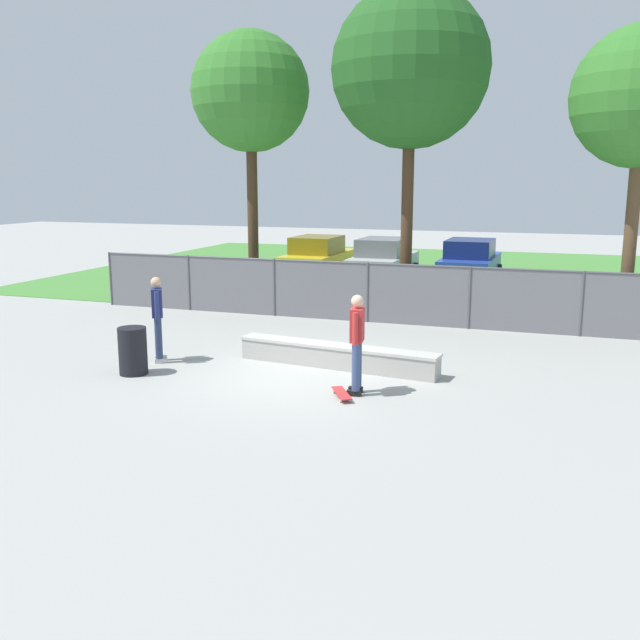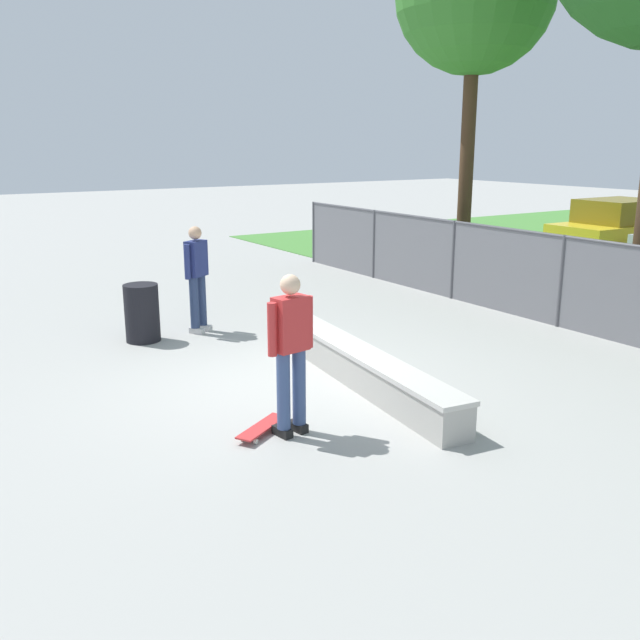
{
  "view_description": "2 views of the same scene",
  "coord_description": "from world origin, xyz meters",
  "px_view_note": "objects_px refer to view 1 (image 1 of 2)",
  "views": [
    {
      "loc": [
        4.82,
        -12.36,
        3.83
      ],
      "look_at": [
        0.38,
        0.61,
        1.05
      ],
      "focal_mm": 39.26,
      "sensor_mm": 36.0,
      "label": 1
    },
    {
      "loc": [
        7.76,
        -4.29,
        3.17
      ],
      "look_at": [
        0.35,
        0.46,
        0.91
      ],
      "focal_mm": 38.93,
      "sensor_mm": 36.0,
      "label": 2
    }
  ],
  "objects_px": {
    "skateboarder": "(357,340)",
    "tree_near_left": "(250,93)",
    "skateboard": "(342,393)",
    "concrete_ledge": "(337,356)",
    "tree_near_right": "(411,69)",
    "car_blue": "(470,262)",
    "car_silver": "(383,260)",
    "bystander": "(158,315)",
    "car_yellow": "(318,257)",
    "trash_bin": "(133,351)"
  },
  "relations": [
    {
      "from": "skateboarder",
      "to": "tree_near_left",
      "type": "height_order",
      "value": "tree_near_left"
    },
    {
      "from": "skateboard",
      "to": "tree_near_left",
      "type": "height_order",
      "value": "tree_near_left"
    },
    {
      "from": "concrete_ledge",
      "to": "skateboard",
      "type": "bearing_deg",
      "value": -69.9
    },
    {
      "from": "skateboard",
      "to": "tree_near_right",
      "type": "height_order",
      "value": "tree_near_right"
    },
    {
      "from": "skateboard",
      "to": "car_blue",
      "type": "distance_m",
      "value": 14.54
    },
    {
      "from": "car_silver",
      "to": "bystander",
      "type": "xyz_separation_m",
      "value": [
        -1.71,
        -12.85,
        0.17
      ]
    },
    {
      "from": "tree_near_right",
      "to": "car_blue",
      "type": "xyz_separation_m",
      "value": [
        0.94,
        6.89,
        -5.82
      ]
    },
    {
      "from": "skateboarder",
      "to": "car_blue",
      "type": "height_order",
      "value": "skateboarder"
    },
    {
      "from": "tree_near_right",
      "to": "car_yellow",
      "type": "distance_m",
      "value": 9.91
    },
    {
      "from": "concrete_ledge",
      "to": "bystander",
      "type": "height_order",
      "value": "bystander"
    },
    {
      "from": "skateboarder",
      "to": "car_silver",
      "type": "height_order",
      "value": "skateboarder"
    },
    {
      "from": "skateboard",
      "to": "car_yellow",
      "type": "relative_size",
      "value": 0.19
    },
    {
      "from": "skateboard",
      "to": "bystander",
      "type": "relative_size",
      "value": 0.43
    },
    {
      "from": "car_yellow",
      "to": "car_blue",
      "type": "bearing_deg",
      "value": 4.61
    },
    {
      "from": "car_blue",
      "to": "trash_bin",
      "type": "distance_m",
      "value": 15.18
    },
    {
      "from": "concrete_ledge",
      "to": "trash_bin",
      "type": "bearing_deg",
      "value": -154.31
    },
    {
      "from": "skateboard",
      "to": "bystander",
      "type": "distance_m",
      "value": 4.64
    },
    {
      "from": "bystander",
      "to": "trash_bin",
      "type": "height_order",
      "value": "bystander"
    },
    {
      "from": "skateboarder",
      "to": "tree_near_left",
      "type": "bearing_deg",
      "value": 125.15
    },
    {
      "from": "tree_near_left",
      "to": "tree_near_right",
      "type": "height_order",
      "value": "tree_near_right"
    },
    {
      "from": "skateboard",
      "to": "bystander",
      "type": "xyz_separation_m",
      "value": [
        -4.4,
        1.11,
        0.94
      ]
    },
    {
      "from": "tree_near_left",
      "to": "car_yellow",
      "type": "height_order",
      "value": "tree_near_left"
    },
    {
      "from": "skateboarder",
      "to": "car_silver",
      "type": "distance_m",
      "value": 14.0
    },
    {
      "from": "concrete_ledge",
      "to": "car_blue",
      "type": "height_order",
      "value": "car_blue"
    },
    {
      "from": "car_silver",
      "to": "bystander",
      "type": "bearing_deg",
      "value": -97.59
    },
    {
      "from": "car_silver",
      "to": "bystander",
      "type": "relative_size",
      "value": 2.33
    },
    {
      "from": "skateboard",
      "to": "car_silver",
      "type": "xyz_separation_m",
      "value": [
        -2.69,
        13.97,
        0.77
      ]
    },
    {
      "from": "concrete_ledge",
      "to": "trash_bin",
      "type": "height_order",
      "value": "trash_bin"
    },
    {
      "from": "concrete_ledge",
      "to": "bystander",
      "type": "bearing_deg",
      "value": -168.15
    },
    {
      "from": "skateboarder",
      "to": "tree_near_right",
      "type": "distance_m",
      "value": 9.3
    },
    {
      "from": "car_yellow",
      "to": "skateboarder",
      "type": "bearing_deg",
      "value": -68.26
    },
    {
      "from": "skateboard",
      "to": "bystander",
      "type": "height_order",
      "value": "bystander"
    },
    {
      "from": "skateboarder",
      "to": "car_yellow",
      "type": "relative_size",
      "value": 0.43
    },
    {
      "from": "skateboarder",
      "to": "concrete_ledge",
      "type": "bearing_deg",
      "value": 118.7
    },
    {
      "from": "tree_near_left",
      "to": "tree_near_right",
      "type": "distance_m",
      "value": 4.9
    },
    {
      "from": "tree_near_right",
      "to": "car_blue",
      "type": "distance_m",
      "value": 9.06
    },
    {
      "from": "concrete_ledge",
      "to": "tree_near_right",
      "type": "relative_size",
      "value": 0.5
    },
    {
      "from": "tree_near_right",
      "to": "car_yellow",
      "type": "relative_size",
      "value": 2.07
    },
    {
      "from": "car_blue",
      "to": "trash_bin",
      "type": "relative_size",
      "value": 4.47
    },
    {
      "from": "skateboard",
      "to": "trash_bin",
      "type": "height_order",
      "value": "trash_bin"
    },
    {
      "from": "skateboard",
      "to": "tree_near_right",
      "type": "relative_size",
      "value": 0.09
    },
    {
      "from": "bystander",
      "to": "skateboard",
      "type": "bearing_deg",
      "value": -14.19
    },
    {
      "from": "tree_near_left",
      "to": "car_blue",
      "type": "height_order",
      "value": "tree_near_left"
    },
    {
      "from": "concrete_ledge",
      "to": "car_silver",
      "type": "distance_m",
      "value": 12.25
    },
    {
      "from": "car_yellow",
      "to": "car_silver",
      "type": "height_order",
      "value": "same"
    },
    {
      "from": "skateboarder",
      "to": "car_blue",
      "type": "xyz_separation_m",
      "value": [
        0.24,
        14.24,
        -0.17
      ]
    },
    {
      "from": "concrete_ledge",
      "to": "bystander",
      "type": "distance_m",
      "value": 3.87
    },
    {
      "from": "bystander",
      "to": "car_yellow",
      "type": "bearing_deg",
      "value": 93.96
    },
    {
      "from": "car_silver",
      "to": "tree_near_left",
      "type": "bearing_deg",
      "value": -114.58
    },
    {
      "from": "concrete_ledge",
      "to": "trash_bin",
      "type": "relative_size",
      "value": 4.62
    }
  ]
}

